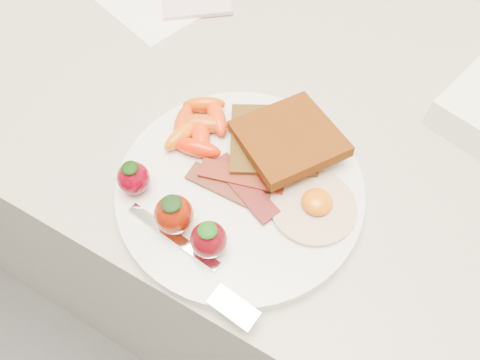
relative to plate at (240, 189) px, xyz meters
The scene contains 9 objects.
counter 0.49m from the plate, 86.22° to the left, with size 2.00×0.60×0.90m, color gray.
plate is the anchor object (origin of this frame).
toast_lower 0.07m from the plate, 85.32° to the left, with size 0.10×0.10×0.01m, color #321E0A.
toast_upper 0.08m from the plate, 71.07° to the left, with size 0.10×0.10×0.01m, color black.
fried_egg 0.08m from the plate, ahead, with size 0.09×0.09×0.02m.
bacon_strips 0.01m from the plate, 120.66° to the right, with size 0.11×0.06×0.01m.
baby_carrots 0.09m from the plate, 153.38° to the left, with size 0.08×0.10×0.02m.
strawberries 0.09m from the plate, 116.74° to the right, with size 0.14×0.06×0.05m.
fork 0.10m from the plate, 82.63° to the right, with size 0.17×0.06×0.00m.
Camera 1 is at (0.12, 1.31, 1.35)m, focal length 35.00 mm.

